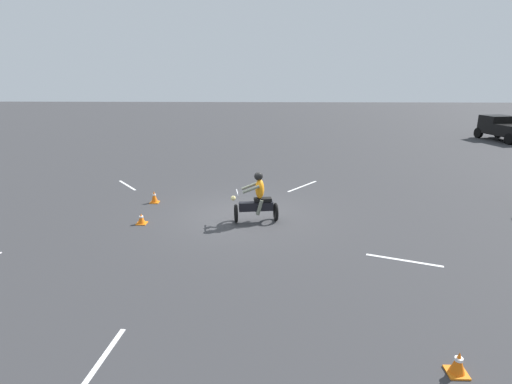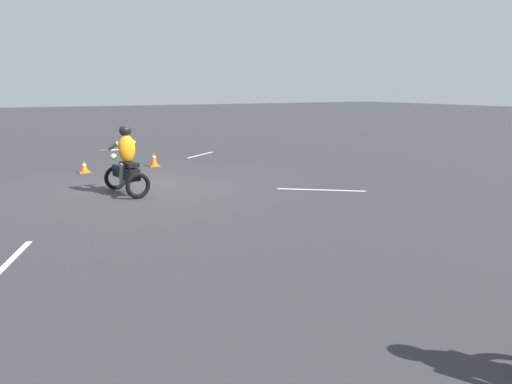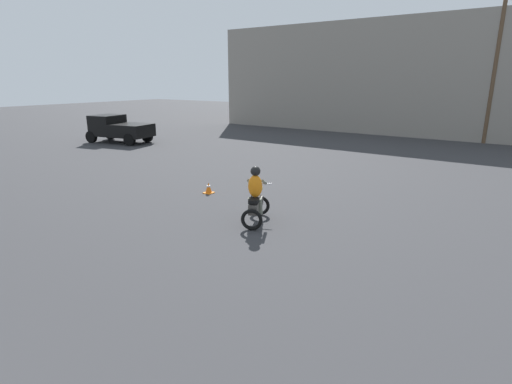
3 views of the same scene
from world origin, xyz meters
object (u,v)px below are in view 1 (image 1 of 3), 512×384
at_px(traffic_cone_mid_center, 458,363).
at_px(traffic_cone_near_right, 141,219).
at_px(pickup_truck, 505,128).
at_px(traffic_cone_near_left, 154,197).
at_px(motorcycle_rider_foreground, 257,200).

bearing_deg(traffic_cone_mid_center, traffic_cone_near_right, -132.40).
bearing_deg(pickup_truck, traffic_cone_near_right, -151.24).
height_order(traffic_cone_near_left, traffic_cone_near_right, traffic_cone_near_left).
bearing_deg(pickup_truck, motorcycle_rider_foreground, -146.31).
bearing_deg(motorcycle_rider_foreground, pickup_truck, -53.78).
relative_size(motorcycle_rider_foreground, traffic_cone_near_left, 3.61).
bearing_deg(traffic_cone_near_left, pickup_truck, 125.94).
height_order(traffic_cone_near_left, traffic_cone_mid_center, traffic_cone_near_left).
xyz_separation_m(motorcycle_rider_foreground, pickup_truck, (-17.34, 17.45, 0.20)).
distance_m(motorcycle_rider_foreground, traffic_cone_near_right, 3.75).
relative_size(motorcycle_rider_foreground, pickup_truck, 0.38).
relative_size(motorcycle_rider_foreground, traffic_cone_mid_center, 4.17).
bearing_deg(traffic_cone_near_left, traffic_cone_mid_center, 40.00).
relative_size(motorcycle_rider_foreground, traffic_cone_near_right, 4.73).
xyz_separation_m(motorcycle_rider_foreground, traffic_cone_near_right, (0.34, -3.70, -0.56)).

